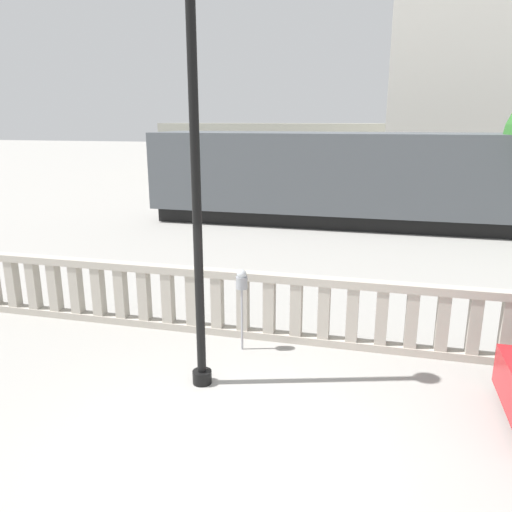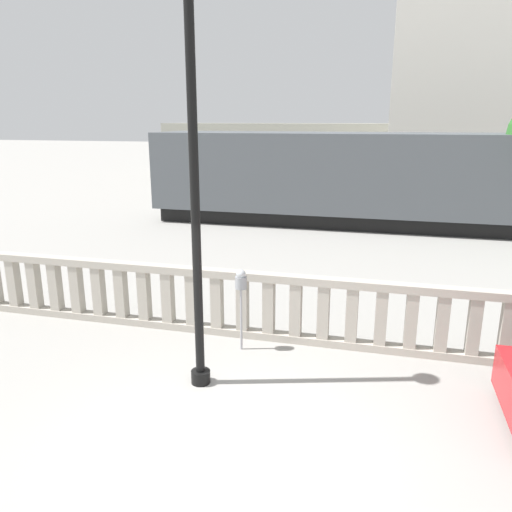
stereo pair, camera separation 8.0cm
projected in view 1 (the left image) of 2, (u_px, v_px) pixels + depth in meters
The scene contains 7 objects.
ground_plane at pixel (229, 453), 6.02m from camera, with size 160.00×160.00×0.00m, color gray.
balustrade at pixel (283, 308), 8.94m from camera, with size 13.86×0.24×1.25m.
lamppost at pixel (195, 154), 6.72m from camera, with size 0.36×0.36×5.93m.
parking_meter at pixel (242, 284), 8.43m from camera, with size 0.20×0.20×1.46m.
train_near at pixel (425, 179), 18.09m from camera, with size 19.95×3.18×4.02m.
train_far at pixel (319, 149), 34.84m from camera, with size 22.53×3.14×4.23m.
building_block at pixel (501, 89), 26.77m from camera, with size 11.78×9.19×10.96m.
Camera 1 is at (1.59, -4.94, 3.89)m, focal length 35.00 mm.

